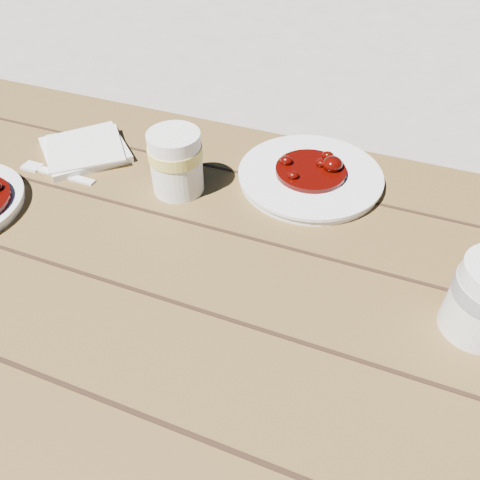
% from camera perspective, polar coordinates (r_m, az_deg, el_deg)
% --- Properties ---
extents(ground, '(60.00, 60.00, 0.00)m').
position_cam_1_polar(ground, '(1.35, -2.81, -25.47)').
color(ground, '#A59F95').
rests_on(ground, ground).
extents(picnic_table, '(2.00, 1.55, 0.75)m').
position_cam_1_polar(picnic_table, '(0.83, -4.20, -10.65)').
color(picnic_table, brown).
rests_on(picnic_table, ground).
extents(napkin_stack, '(0.21, 0.21, 0.01)m').
position_cam_1_polar(napkin_stack, '(0.98, -18.37, 10.38)').
color(napkin_stack, white).
rests_on(napkin_stack, picnic_table).
extents(fork_table, '(0.16, 0.03, 0.00)m').
position_cam_1_polar(fork_table, '(0.93, -20.58, 7.40)').
color(fork_table, white).
rests_on(fork_table, picnic_table).
extents(second_plate, '(0.26, 0.26, 0.02)m').
position_cam_1_polar(second_plate, '(0.87, 8.52, 7.65)').
color(second_plate, white).
rests_on(second_plate, picnic_table).
extents(second_stew, '(0.13, 0.13, 0.04)m').
position_cam_1_polar(second_stew, '(0.85, 8.73, 9.23)').
color(second_stew, '#400502').
rests_on(second_stew, second_plate).
extents(second_cup, '(0.09, 0.09, 0.11)m').
position_cam_1_polar(second_cup, '(0.82, -7.79, 9.36)').
color(second_cup, white).
rests_on(second_cup, picnic_table).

